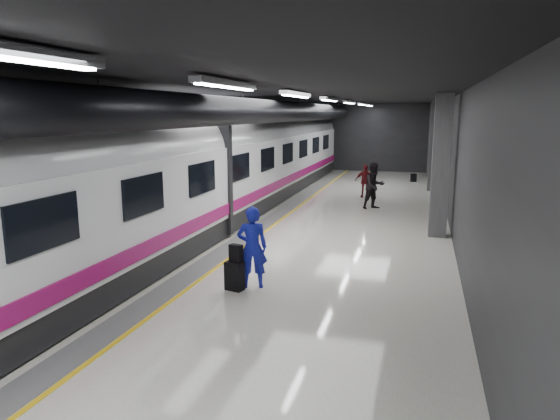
% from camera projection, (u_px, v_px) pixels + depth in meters
% --- Properties ---
extents(ground, '(40.00, 40.00, 0.00)m').
position_uv_depth(ground, '(284.00, 241.00, 15.44)').
color(ground, silver).
rests_on(ground, ground).
extents(platform_hall, '(10.02, 40.02, 4.51)m').
position_uv_depth(platform_hall, '(284.00, 125.00, 15.74)').
color(platform_hall, black).
rests_on(platform_hall, ground).
extents(train, '(3.05, 38.00, 4.05)m').
position_uv_depth(train, '(187.00, 171.00, 15.92)').
color(train, black).
rests_on(train, ground).
extents(traveler_main, '(0.79, 0.66, 1.87)m').
position_uv_depth(traveler_main, '(252.00, 247.00, 11.17)').
color(traveler_main, '#1B27CE').
rests_on(traveler_main, ground).
extents(suitcase_main, '(0.45, 0.34, 0.65)m').
position_uv_depth(suitcase_main, '(235.00, 276.00, 11.11)').
color(suitcase_main, black).
rests_on(suitcase_main, ground).
extents(shoulder_bag, '(0.33, 0.23, 0.39)m').
position_uv_depth(shoulder_bag, '(236.00, 253.00, 11.04)').
color(shoulder_bag, black).
rests_on(shoulder_bag, suitcase_main).
extents(traveler_far_a, '(1.18, 1.16, 1.92)m').
position_uv_depth(traveler_far_a, '(374.00, 186.00, 20.45)').
color(traveler_far_a, black).
rests_on(traveler_far_a, ground).
extents(traveler_far_b, '(0.92, 0.43, 1.54)m').
position_uv_depth(traveler_far_b, '(365.00, 181.00, 23.38)').
color(traveler_far_b, maroon).
rests_on(traveler_far_b, ground).
extents(suitcase_far, '(0.37, 0.30, 0.47)m').
position_uv_depth(suitcase_far, '(413.00, 178.00, 28.74)').
color(suitcase_far, black).
rests_on(suitcase_far, ground).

